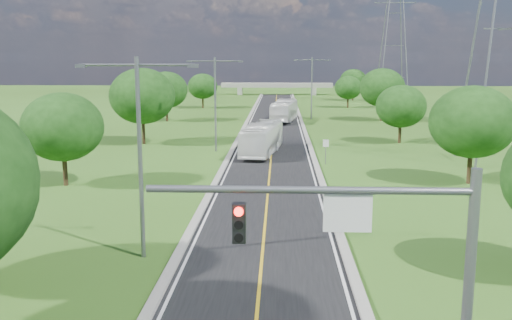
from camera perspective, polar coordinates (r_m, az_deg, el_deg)
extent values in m
plane|color=#2F4E16|center=(75.91, 1.74, 2.68)|extent=(260.00, 260.00, 0.00)
cube|color=black|center=(81.86, 1.79, 3.25)|extent=(8.00, 150.00, 0.06)
cube|color=gray|center=(82.01, -1.19, 3.32)|extent=(0.50, 150.00, 0.22)
cube|color=gray|center=(81.92, 4.77, 3.28)|extent=(0.50, 150.00, 0.22)
cylinder|color=slate|center=(16.37, 20.40, -13.25)|extent=(0.28, 0.28, 7.20)
cylinder|color=slate|center=(14.66, 5.33, -3.01)|extent=(8.40, 0.20, 0.20)
cube|color=black|center=(14.91, -1.70, -6.33)|extent=(0.35, 0.28, 1.05)
cylinder|color=#FF140C|center=(14.66, -1.75, -5.19)|extent=(0.24, 0.06, 0.24)
cube|color=white|center=(14.90, 9.15, -5.27)|extent=(1.25, 0.06, 1.00)
cylinder|color=slate|center=(54.15, 6.98, 0.84)|extent=(0.08, 0.08, 2.40)
cube|color=white|center=(53.99, 7.00, 1.67)|extent=(0.55, 0.04, 0.70)
cube|color=gray|center=(155.89, -1.62, 6.91)|extent=(1.20, 3.00, 2.00)
cube|color=gray|center=(155.78, 5.80, 6.86)|extent=(1.20, 3.00, 2.00)
cube|color=gray|center=(155.43, 2.09, 7.49)|extent=(30.00, 3.00, 1.20)
cylinder|color=slate|center=(28.53, -11.51, 0.02)|extent=(0.22, 0.22, 10.00)
cylinder|color=slate|center=(28.47, -14.61, 9.19)|extent=(2.80, 0.12, 0.12)
cylinder|color=slate|center=(27.79, -9.01, 9.38)|extent=(2.80, 0.12, 0.12)
cube|color=slate|center=(28.88, -17.11, 8.98)|extent=(0.50, 0.25, 0.18)
cube|color=slate|center=(27.57, -6.32, 9.33)|extent=(0.50, 0.25, 0.18)
cylinder|color=slate|center=(60.84, -4.09, 5.52)|extent=(0.22, 0.22, 10.00)
cylinder|color=slate|center=(60.82, -5.48, 9.84)|extent=(2.80, 0.12, 0.12)
cylinder|color=slate|center=(60.50, -2.81, 9.87)|extent=(2.80, 0.12, 0.12)
cube|color=slate|center=(61.01, -6.70, 9.77)|extent=(0.50, 0.25, 0.18)
cube|color=slate|center=(60.40, -1.56, 9.83)|extent=(0.50, 0.25, 0.18)
cylinder|color=slate|center=(93.53, 5.59, 7.13)|extent=(0.22, 0.22, 10.00)
cylinder|color=slate|center=(93.33, 4.77, 9.96)|extent=(2.80, 0.12, 0.12)
cylinder|color=slate|center=(93.49, 6.51, 9.93)|extent=(2.80, 0.12, 0.12)
cube|color=slate|center=(93.29, 3.96, 9.94)|extent=(0.50, 0.25, 0.18)
cube|color=slate|center=(93.59, 7.32, 9.88)|extent=(0.50, 0.25, 0.18)
cube|color=slate|center=(133.20, 13.75, 15.05)|extent=(9.00, 0.25, 0.25)
cylinder|color=black|center=(47.20, -18.55, -0.82)|extent=(0.36, 0.36, 2.70)
ellipsoid|color=#163B10|center=(46.72, -18.78, 3.16)|extent=(6.30, 6.30, 5.36)
cylinder|color=black|center=(67.66, -11.18, 2.95)|extent=(0.36, 0.36, 3.24)
ellipsoid|color=#163B10|center=(67.29, -11.30, 6.29)|extent=(7.56, 7.56, 6.43)
cylinder|color=black|center=(91.42, -8.91, 4.75)|extent=(0.36, 0.36, 2.88)
ellipsoid|color=#163B10|center=(91.16, -8.97, 6.95)|extent=(6.72, 6.72, 5.71)
cylinder|color=black|center=(114.62, -5.34, 5.82)|extent=(0.36, 0.36, 2.52)
ellipsoid|color=#163B10|center=(114.43, -5.36, 7.35)|extent=(5.88, 5.88, 5.00)
cylinder|color=black|center=(48.48, 20.57, -0.55)|extent=(0.36, 0.36, 2.88)
ellipsoid|color=#163B10|center=(47.99, 20.84, 3.58)|extent=(6.72, 6.72, 5.71)
cylinder|color=black|center=(69.28, 14.18, 2.69)|extent=(0.36, 0.36, 2.52)
ellipsoid|color=#163B10|center=(68.96, 14.29, 5.23)|extent=(5.88, 5.88, 5.00)
cylinder|color=black|center=(93.06, 12.42, 4.78)|extent=(0.36, 0.36, 3.06)
ellipsoid|color=#163B10|center=(92.79, 12.51, 7.08)|extent=(7.14, 7.14, 6.07)
cylinder|color=black|center=(116.39, 9.17, 5.75)|extent=(0.36, 0.36, 2.34)
ellipsoid|color=#163B10|center=(116.21, 9.21, 7.16)|extent=(5.46, 5.46, 4.64)
cylinder|color=black|center=(136.61, 9.66, 6.46)|extent=(0.36, 0.36, 2.70)
ellipsoid|color=#163B10|center=(136.44, 9.70, 7.84)|extent=(6.30, 6.30, 5.36)
imported|color=white|center=(89.94, 2.84, 4.96)|extent=(4.50, 12.36, 3.37)
imported|color=white|center=(59.31, 0.61, 2.18)|extent=(4.34, 11.81, 3.21)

